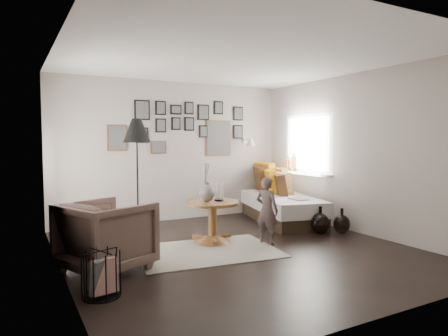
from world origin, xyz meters
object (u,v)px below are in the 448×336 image
armchair (106,236)px  demijohn_small (342,224)px  pedestal_table (213,224)px  demijohn_large (320,224)px  floor_lamp (137,135)px  vase (207,190)px  child (267,210)px  magazine_basket (101,274)px  daybed (278,203)px

armchair → demijohn_small: bearing=-112.4°
pedestal_table → demijohn_large: pedestal_table is taller
armchair → floor_lamp: (0.80, 1.46, 1.18)m
armchair → demijohn_small: 3.76m
vase → child: size_ratio=0.57×
child → armchair: bearing=68.5°
vase → floor_lamp: size_ratio=0.30×
pedestal_table → demijohn_large: size_ratio=1.73×
pedestal_table → magazine_basket: pedestal_table is taller
vase → daybed: (1.91, 0.85, -0.45)m
daybed → floor_lamp: bearing=-167.4°
floor_lamp → magazine_basket: size_ratio=3.99×
daybed → demijohn_large: daybed is taller
armchair → floor_lamp: bearing=-52.2°
floor_lamp → demijohn_large: 3.22m
armchair → demijohn_large: bearing=-110.3°
vase → armchair: (-1.57, -0.57, -0.38)m
floor_lamp → vase: bearing=-49.3°
daybed → child: size_ratio=2.33×
pedestal_table → demijohn_small: pedestal_table is taller
armchair → demijohn_large: size_ratio=1.98×
pedestal_table → demijohn_small: 2.16m
vase → demijohn_large: size_ratio=1.23×
child → daybed: bearing=-66.3°
floor_lamp → magazine_basket: (-1.01, -2.20, -1.37)m
vase → demijohn_small: size_ratio=1.36×
armchair → demijohn_large: armchair is taller
demijohn_small → child: child is taller
armchair → child: (2.32, 0.12, 0.08)m
magazine_basket → pedestal_table: bearing=34.8°
vase → demijohn_large: bearing=-11.7°
vase → demijohn_small: bearing=-12.9°
magazine_basket → demijohn_small: bearing=11.6°
pedestal_table → magazine_basket: size_ratio=1.70×
vase → armchair: 1.71m
armchair → child: size_ratio=0.92×
child → floor_lamp: bearing=24.2°
demijohn_small → child: 1.47m
pedestal_table → child: size_ratio=0.80×
demijohn_small → daybed: bearing=101.4°
child → demijohn_large: bearing=-111.1°
demijohn_small → floor_lamp: bearing=154.7°
pedestal_table → child: 0.82m
demijohn_small → magazine_basket: bearing=-168.4°
vase → child: (0.75, -0.44, -0.30)m
demijohn_large → demijohn_small: (0.35, -0.12, -0.02)m
vase → child: vase is taller
vase → floor_lamp: bearing=130.7°
daybed → demijohn_large: bearing=-80.0°
daybed → child: daybed is taller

